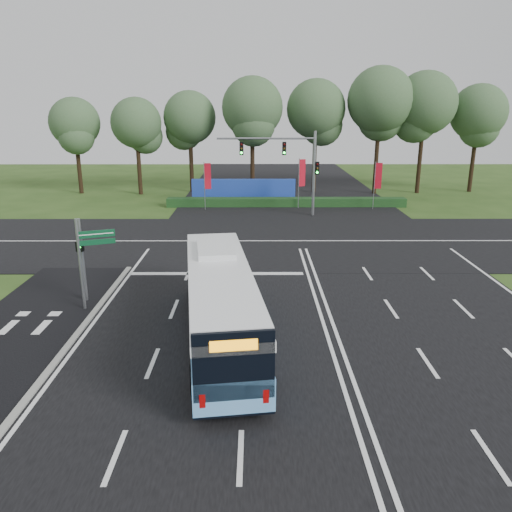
{
  "coord_description": "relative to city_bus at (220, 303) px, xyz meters",
  "views": [
    {
      "loc": [
        -2.92,
        -21.06,
        8.88
      ],
      "look_at": [
        -2.86,
        2.0,
        1.96
      ],
      "focal_mm": 35.0,
      "sensor_mm": 36.0,
      "label": 1
    }
  ],
  "objects": [
    {
      "name": "ground",
      "position": [
        4.25,
        3.2,
        -1.64
      ],
      "size": [
        120.0,
        120.0,
        0.0
      ],
      "primitive_type": "plane",
      "color": "#2A4717",
      "rests_on": "ground"
    },
    {
      "name": "road_main",
      "position": [
        4.25,
        3.2,
        -1.62
      ],
      "size": [
        20.0,
        120.0,
        0.04
      ],
      "primitive_type": "cube",
      "color": "black",
      "rests_on": "ground"
    },
    {
      "name": "road_cross",
      "position": [
        4.25,
        15.2,
        -1.62
      ],
      "size": [
        120.0,
        14.0,
        0.05
      ],
      "primitive_type": "cube",
      "color": "black",
      "rests_on": "ground"
    },
    {
      "name": "bike_path",
      "position": [
        -8.25,
        0.2,
        -1.61
      ],
      "size": [
        5.0,
        18.0,
        0.06
      ],
      "primitive_type": "cube",
      "color": "black",
      "rests_on": "ground"
    },
    {
      "name": "kerb_strip",
      "position": [
        -5.85,
        0.2,
        -1.58
      ],
      "size": [
        0.25,
        18.0,
        0.12
      ],
      "primitive_type": "cube",
      "color": "gray",
      "rests_on": "ground"
    },
    {
      "name": "city_bus",
      "position": [
        0.0,
        0.0,
        0.0
      ],
      "size": [
        3.87,
        11.57,
        3.26
      ],
      "rotation": [
        0.0,
        0.0,
        0.13
      ],
      "color": "#68B0F2",
      "rests_on": "ground"
    },
    {
      "name": "pedestrian_signal",
      "position": [
        -6.67,
        4.23,
        0.55
      ],
      "size": [
        0.36,
        0.44,
        4.01
      ],
      "rotation": [
        0.0,
        0.0,
        -0.24
      ],
      "color": "gray",
      "rests_on": "ground"
    },
    {
      "name": "street_sign",
      "position": [
        -6.09,
        3.36,
        1.01
      ],
      "size": [
        1.57,
        0.64,
        4.23
      ],
      "rotation": [
        0.0,
        0.0,
        0.35
      ],
      "color": "gray",
      "rests_on": "ground"
    },
    {
      "name": "banner_flag_left",
      "position": [
        -2.88,
        26.1,
        1.14
      ],
      "size": [
        0.61,
        0.21,
        4.24
      ],
      "rotation": [
        0.0,
        0.0,
        0.26
      ],
      "color": "gray",
      "rests_on": "ground"
    },
    {
      "name": "banner_flag_mid",
      "position": [
        5.51,
        26.95,
        1.29
      ],
      "size": [
        0.63,
        0.29,
        4.5
      ],
      "rotation": [
        0.0,
        0.0,
        0.39
      ],
      "color": "gray",
      "rests_on": "ground"
    },
    {
      "name": "banner_flag_right",
      "position": [
        12.18,
        26.24,
        1.15
      ],
      "size": [
        0.62,
        0.16,
        4.26
      ],
      "rotation": [
        0.0,
        0.0,
        -0.18
      ],
      "color": "gray",
      "rests_on": "ground"
    },
    {
      "name": "traffic_light_gantry",
      "position": [
        4.46,
        23.7,
        3.02
      ],
      "size": [
        8.41,
        0.28,
        7.0
      ],
      "color": "gray",
      "rests_on": "ground"
    },
    {
      "name": "hedge",
      "position": [
        4.25,
        27.7,
        -1.24
      ],
      "size": [
        22.0,
        1.2,
        0.8
      ],
      "primitive_type": "cube",
      "color": "#123416",
      "rests_on": "ground"
    },
    {
      "name": "blue_hoarding",
      "position": [
        0.25,
        30.2,
        -0.54
      ],
      "size": [
        10.0,
        0.3,
        2.2
      ],
      "primitive_type": "cube",
      "color": "#2042B2",
      "rests_on": "ground"
    },
    {
      "name": "eucalyptus_row",
      "position": [
        6.91,
        35.27,
        6.91
      ],
      "size": [
        47.38,
        7.62,
        12.87
      ],
      "color": "black",
      "rests_on": "ground"
    }
  ]
}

